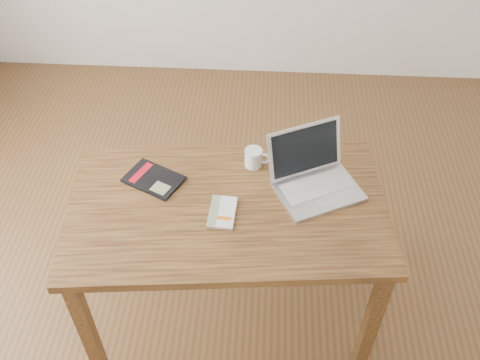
# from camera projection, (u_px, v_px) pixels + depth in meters

# --- Properties ---
(room) EXTENTS (4.04, 4.04, 2.70)m
(room) POSITION_uv_depth(u_px,v_px,m) (177.00, 57.00, 2.01)
(room) COLOR brown
(room) RESTS_ON ground
(desk) EXTENTS (1.44, 0.91, 0.75)m
(desk) POSITION_uv_depth(u_px,v_px,m) (228.00, 220.00, 2.35)
(desk) COLOR #533519
(desk) RESTS_ON ground
(white_guidebook) EXTENTS (0.12, 0.18, 0.02)m
(white_guidebook) POSITION_uv_depth(u_px,v_px,m) (222.00, 212.00, 2.25)
(white_guidebook) COLOR silver
(white_guidebook) RESTS_ON desk
(black_guidebook) EXTENTS (0.30, 0.26, 0.01)m
(black_guidebook) POSITION_uv_depth(u_px,v_px,m) (154.00, 179.00, 2.39)
(black_guidebook) COLOR black
(black_guidebook) RESTS_ON desk
(laptop) EXTENTS (0.45, 0.44, 0.24)m
(laptop) POSITION_uv_depth(u_px,v_px,m) (314.00, 176.00, 2.34)
(laptop) COLOR silver
(laptop) RESTS_ON desk
(coffee_mug) EXTENTS (0.12, 0.08, 0.09)m
(coffee_mug) POSITION_uv_depth(u_px,v_px,m) (254.00, 157.00, 2.44)
(coffee_mug) COLOR white
(coffee_mug) RESTS_ON desk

